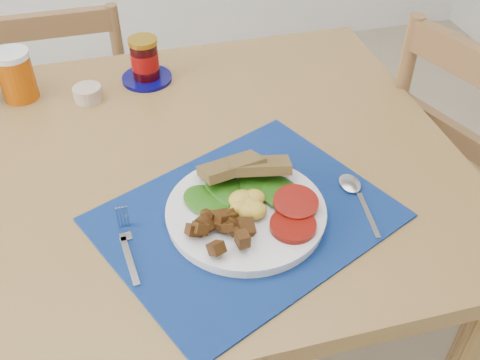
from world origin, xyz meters
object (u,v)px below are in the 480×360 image
at_px(juice_glass, 16,77).
at_px(jam_on_saucer, 145,62).
at_px(chair_end, 475,169).
at_px(chair_far, 71,95).
at_px(breakfast_plate, 243,211).

relative_size(juice_glass, jam_on_saucer, 0.91).
bearing_deg(chair_end, juice_glass, 54.14).
relative_size(chair_far, breakfast_plate, 3.70).
xyz_separation_m(chair_far, juice_glass, (-0.07, -0.37, 0.28)).
bearing_deg(chair_end, chair_far, 35.27).
bearing_deg(jam_on_saucer, chair_end, -22.59).
bearing_deg(chair_far, juice_glass, 78.42).
xyz_separation_m(juice_glass, jam_on_saucer, (0.28, 0.00, -0.01)).
xyz_separation_m(chair_far, chair_end, (0.94, -0.67, 0.05)).
distance_m(chair_end, jam_on_saucer, 0.82).
relative_size(chair_far, jam_on_saucer, 8.62).
bearing_deg(juice_glass, chair_end, -16.53).
xyz_separation_m(chair_end, jam_on_saucer, (-0.73, 0.30, 0.23)).
bearing_deg(chair_far, chair_end, 144.28).
relative_size(chair_far, chair_end, 0.89).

